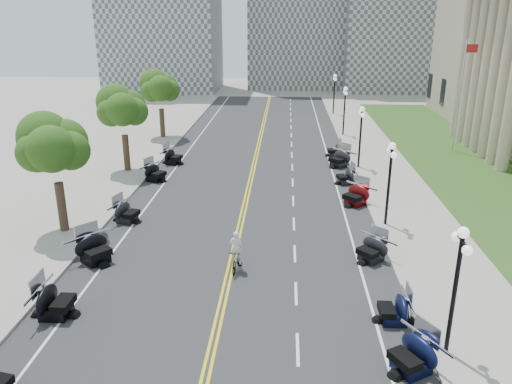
{
  "coord_description": "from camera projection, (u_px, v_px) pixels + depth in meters",
  "views": [
    {
      "loc": [
        2.58,
        -23.68,
        11.69
      ],
      "look_at": [
        0.92,
        3.96,
        2.0
      ],
      "focal_mm": 35.0,
      "sensor_mm": 36.0,
      "label": 1
    }
  ],
  "objects": [
    {
      "name": "lane_dash_6",
      "position": [
        295.0,
        253.0,
        26.13
      ],
      "size": [
        0.12,
        2.0,
        0.0
      ],
      "primitive_type": "cube",
      "color": "white",
      "rests_on": "road"
    },
    {
      "name": "lane_dash_14",
      "position": [
        291.0,
        127.0,
        56.28
      ],
      "size": [
        0.12,
        2.0,
        0.0
      ],
      "primitive_type": "cube",
      "color": "white",
      "rests_on": "road"
    },
    {
      "name": "lane_dash_7",
      "position": [
        294.0,
        224.0,
        29.9
      ],
      "size": [
        0.12,
        2.0,
        0.0
      ],
      "primitive_type": "cube",
      "color": "white",
      "rests_on": "road"
    },
    {
      "name": "edge_line_south",
      "position": [
        160.0,
        188.0,
        36.09
      ],
      "size": [
        0.12,
        90.0,
        0.0
      ],
      "primitive_type": "cube",
      "color": "white",
      "rests_on": "road"
    },
    {
      "name": "street_lamp_1",
      "position": [
        454.0,
        293.0,
        17.43
      ],
      "size": [
        0.5,
        1.2,
        4.9
      ],
      "primitive_type": null,
      "color": "black",
      "rests_on": "sidewalk_north"
    },
    {
      "name": "motorcycle_s_6",
      "position": [
        127.0,
        211.0,
        29.99
      ],
      "size": [
        2.43,
        2.43,
        1.38
      ],
      "primitive_type": null,
      "rotation": [
        0.0,
        0.0,
        1.3
      ],
      "color": "black",
      "rests_on": "road"
    },
    {
      "name": "lane_dash_17",
      "position": [
        290.0,
        109.0,
        67.59
      ],
      "size": [
        0.12,
        2.0,
        0.0
      ],
      "primitive_type": "cube",
      "color": "white",
      "rests_on": "road"
    },
    {
      "name": "ground",
      "position": [
        234.0,
        252.0,
        26.31
      ],
      "size": [
        160.0,
        160.0,
        0.0
      ],
      "primitive_type": "plane",
      "color": "gray"
    },
    {
      "name": "street_lamp_2",
      "position": [
        389.0,
        185.0,
        28.74
      ],
      "size": [
        0.5,
        1.2,
        4.9
      ],
      "primitive_type": null,
      "color": "black",
      "rests_on": "sidewalk_north"
    },
    {
      "name": "lane_dash_15",
      "position": [
        291.0,
        120.0,
        60.05
      ],
      "size": [
        0.12,
        2.0,
        0.0
      ],
      "primitive_type": "cube",
      "color": "white",
      "rests_on": "road"
    },
    {
      "name": "sidewalk_north",
      "position": [
        397.0,
        192.0,
        35.12
      ],
      "size": [
        5.0,
        90.0,
        0.15
      ],
      "primitive_type": "cube",
      "color": "#9E9991",
      "rests_on": "ground"
    },
    {
      "name": "street_lamp_4",
      "position": [
        344.0,
        111.0,
        51.35
      ],
      "size": [
        0.5,
        1.2,
        4.9
      ],
      "primitive_type": null,
      "color": "black",
      "rests_on": "sidewalk_north"
    },
    {
      "name": "motorcycle_s_4",
      "position": [
        55.0,
        300.0,
        20.45
      ],
      "size": [
        2.18,
        2.18,
        1.52
      ],
      "primitive_type": null,
      "rotation": [
        0.0,
        0.0,
        1.57
      ],
      "color": "black",
      "rests_on": "road"
    },
    {
      "name": "centerline_yellow_b",
      "position": [
        250.0,
        190.0,
        35.73
      ],
      "size": [
        0.12,
        90.0,
        0.0
      ],
      "primitive_type": "cube",
      "color": "yellow",
      "rests_on": "road"
    },
    {
      "name": "sidewalk_south",
      "position": [
        105.0,
        187.0,
        36.31
      ],
      "size": [
        5.0,
        90.0,
        0.15
      ],
      "primitive_type": "cube",
      "color": "#9E9991",
      "rests_on": "ground"
    },
    {
      "name": "lane_dash_8",
      "position": [
        293.0,
        201.0,
        33.67
      ],
      "size": [
        0.12,
        2.0,
        0.0
      ],
      "primitive_type": "cube",
      "color": "white",
      "rests_on": "road"
    },
    {
      "name": "motorcycle_n_8",
      "position": [
        346.0,
        175.0,
        36.93
      ],
      "size": [
        2.25,
        2.25,
        1.3
      ],
      "primitive_type": null,
      "rotation": [
        0.0,
        0.0,
        -1.33
      ],
      "color": "black",
      "rests_on": "road"
    },
    {
      "name": "motorcycle_n_10",
      "position": [
        334.0,
        149.0,
        44.33
      ],
      "size": [
        1.91,
        1.91,
        1.27
      ],
      "primitive_type": null,
      "rotation": [
        0.0,
        0.0,
        -1.51
      ],
      "color": "black",
      "rests_on": "road"
    },
    {
      "name": "lawn",
      "position": [
        461.0,
        163.0,
        42.27
      ],
      "size": [
        9.0,
        60.0,
        0.1
      ],
      "primitive_type": "cube",
      "color": "#356023",
      "rests_on": "ground"
    },
    {
      "name": "lane_dash_9",
      "position": [
        293.0,
        182.0,
        37.44
      ],
      "size": [
        0.12,
        2.0,
        0.0
      ],
      "primitive_type": "cube",
      "color": "white",
      "rests_on": "road"
    },
    {
      "name": "cyclist_rider",
      "position": [
        236.0,
        233.0,
        23.84
      ],
      "size": [
        0.62,
        0.4,
        1.69
      ],
      "primitive_type": "imported",
      "rotation": [
        0.0,
        0.0,
        3.14
      ],
      "color": "silver",
      "rests_on": "bicycle"
    },
    {
      "name": "motorcycle_n_3",
      "position": [
        412.0,
        353.0,
        17.22
      ],
      "size": [
        2.87,
        2.87,
        1.46
      ],
      "primitive_type": null,
      "rotation": [
        0.0,
        0.0,
        -1.03
      ],
      "color": "black",
      "rests_on": "road"
    },
    {
      "name": "lane_dash_4",
      "position": [
        298.0,
        349.0,
        18.59
      ],
      "size": [
        0.12,
        2.0,
        0.0
      ],
      "primitive_type": "cube",
      "color": "white",
      "rests_on": "road"
    },
    {
      "name": "motorcycle_s_8",
      "position": [
        155.0,
        172.0,
        37.58
      ],
      "size": [
        2.72,
        2.72,
        1.43
      ],
      "primitive_type": null,
      "rotation": [
        0.0,
        0.0,
        1.14
      ],
      "color": "black",
      "rests_on": "road"
    },
    {
      "name": "motorcycle_s_5",
      "position": [
        95.0,
        248.0,
        24.99
      ],
      "size": [
        3.15,
        3.15,
        1.57
      ],
      "primitive_type": null,
      "rotation": [
        0.0,
        0.0,
        0.87
      ],
      "color": "black",
      "rests_on": "road"
    },
    {
      "name": "lane_dash_16",
      "position": [
        291.0,
        114.0,
        63.82
      ],
      "size": [
        0.12,
        2.0,
        0.0
      ],
      "primitive_type": "cube",
      "color": "white",
      "rests_on": "road"
    },
    {
      "name": "lane_dash_18",
      "position": [
        290.0,
        104.0,
        71.36
      ],
      "size": [
        0.12,
        2.0,
        0.0
      ],
      "primitive_type": "cube",
      "color": "white",
      "rests_on": "road"
    },
    {
      "name": "motorcycle_n_7",
      "position": [
        356.0,
        194.0,
        32.73
      ],
      "size": [
        3.03,
        3.03,
        1.5
      ],
      "primitive_type": null,
      "rotation": [
        0.0,
        0.0,
        -0.8
      ],
      "color": "#590A0C",
      "rests_on": "road"
    },
    {
      "name": "lane_dash_19",
      "position": [
        290.0,
        100.0,
        75.12
      ],
      "size": [
        0.12,
        2.0,
        0.0
      ],
      "primitive_type": "cube",
      "color": "white",
      "rests_on": "road"
    },
    {
      "name": "edge_line_north",
      "position": [
        338.0,
        192.0,
        35.37
      ],
      "size": [
        0.12,
        90.0,
        0.0
      ],
      "primitive_type": "cube",
      "color": "white",
      "rests_on": "road"
    },
    {
      "name": "centerline_yellow_a",
      "position": [
        247.0,
        190.0,
        35.74
      ],
      "size": [
        0.12,
        90.0,
        0.0
      ],
      "primitive_type": "cube",
      "color": "yellow",
      "rests_on": "road"
    },
    {
      "name": "bicycle",
      "position": [
        236.0,
        259.0,
        24.3
      ],
      "size": [
        0.72,
        1.94,
        1.14
      ],
      "primitive_type": "imported",
      "rotation": [
        0.0,
        0.0,
        -0.1
      ],
      "color": "#A51414",
      "rests_on": "road"
    },
    {
      "name": "motorcycle_n_4",
      "position": [
        394.0,
        308.0,
        20.07
      ],
      "size": [
        1.91,
        1.91,
        1.32
      ],
      "primitive_type": null,
      "rotation": [
        0.0,
        0.0,
        -1.56
      ],
      "color": "black",
      "rests_on": "road"
    },
    {
      "name": "road",
      "position": [
        248.0,
        190.0,
        35.74
      ],
      "size": [
        16.0,
        90.0,
        0.01
      ],
      "primitive_type": "cube",
      "color": "#333335",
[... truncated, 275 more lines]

